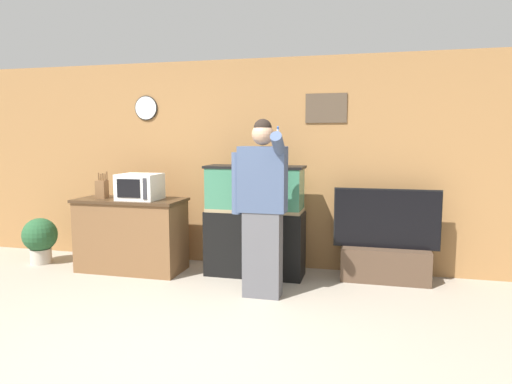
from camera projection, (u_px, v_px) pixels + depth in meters
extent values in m
plane|color=gray|center=(178.00, 356.00, 3.41)|extent=(18.00, 18.00, 0.00)
cube|color=olive|center=(260.00, 164.00, 5.76)|extent=(10.00, 0.06, 2.60)
cube|color=#4C3D2D|center=(326.00, 108.00, 5.45)|extent=(0.49, 0.02, 0.35)
cylinder|color=white|center=(146.00, 108.00, 6.01)|extent=(0.30, 0.03, 0.30)
cylinder|color=black|center=(146.00, 108.00, 6.01)|extent=(0.32, 0.01, 0.32)
cube|color=brown|center=(132.00, 236.00, 5.59)|extent=(1.27, 0.57, 0.86)
cube|color=#3D2A19|center=(130.00, 200.00, 5.54)|extent=(1.31, 0.61, 0.03)
cube|color=white|center=(140.00, 187.00, 5.45)|extent=(0.47, 0.40, 0.31)
cube|color=black|center=(128.00, 188.00, 5.27)|extent=(0.29, 0.01, 0.22)
cube|color=#2D2D33|center=(145.00, 189.00, 5.22)|extent=(0.05, 0.01, 0.25)
cube|color=brown|center=(102.00, 189.00, 5.58)|extent=(0.12, 0.11, 0.22)
cylinder|color=brown|center=(99.00, 177.00, 5.58)|extent=(0.02, 0.02, 0.09)
cylinder|color=brown|center=(101.00, 177.00, 5.57)|extent=(0.02, 0.02, 0.08)
cylinder|color=brown|center=(103.00, 178.00, 5.56)|extent=(0.02, 0.02, 0.07)
cylinder|color=brown|center=(105.00, 177.00, 5.56)|extent=(0.02, 0.02, 0.08)
cylinder|color=brown|center=(101.00, 177.00, 5.62)|extent=(0.02, 0.02, 0.08)
cylinder|color=brown|center=(103.00, 177.00, 5.61)|extent=(0.02, 0.02, 0.09)
cylinder|color=brown|center=(105.00, 177.00, 5.61)|extent=(0.02, 0.02, 0.08)
cylinder|color=brown|center=(107.00, 176.00, 5.60)|extent=(0.02, 0.02, 0.11)
cube|color=black|center=(255.00, 243.00, 5.40)|extent=(1.15, 0.42, 0.77)
cube|color=#937F5B|center=(255.00, 210.00, 5.35)|extent=(1.12, 0.41, 0.04)
cube|color=#387556|center=(255.00, 189.00, 5.32)|extent=(1.11, 0.40, 0.52)
cube|color=black|center=(255.00, 167.00, 5.29)|extent=(1.15, 0.42, 0.03)
cube|color=#4C3828|center=(385.00, 264.00, 5.21)|extent=(0.98, 0.40, 0.38)
cube|color=black|center=(386.00, 219.00, 5.15)|extent=(1.15, 0.05, 0.66)
cube|color=black|center=(386.00, 219.00, 5.18)|extent=(1.18, 0.01, 0.69)
cube|color=#515156|center=(263.00, 254.00, 4.67)|extent=(0.38, 0.21, 0.88)
cube|color=#3D4C6B|center=(263.00, 179.00, 4.58)|extent=(0.48, 0.23, 0.66)
sphere|color=tan|center=(263.00, 134.00, 4.53)|extent=(0.22, 0.22, 0.22)
sphere|color=black|center=(263.00, 128.00, 4.52)|extent=(0.18, 0.18, 0.18)
cylinder|color=#3D4C6B|center=(238.00, 183.00, 4.65)|extent=(0.12, 0.12, 0.63)
cylinder|color=#3D4C6B|center=(279.00, 146.00, 4.36)|extent=(0.11, 0.35, 0.29)
cylinder|color=white|center=(278.00, 135.00, 4.32)|extent=(0.02, 0.06, 0.11)
cylinder|color=#2856B2|center=(278.00, 129.00, 4.30)|extent=(0.02, 0.03, 0.05)
cylinder|color=#B2A899|center=(41.00, 256.00, 5.95)|extent=(0.26, 0.26, 0.19)
sphere|color=#23512D|center=(40.00, 235.00, 5.91)|extent=(0.44, 0.44, 0.44)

